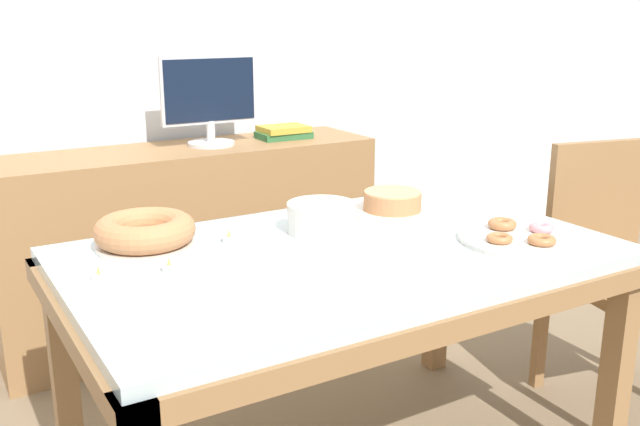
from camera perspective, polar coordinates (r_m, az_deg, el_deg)
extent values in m
cube|color=silver|center=(3.30, -12.91, 13.86)|extent=(8.00, 0.10, 2.60)
cube|color=silver|center=(2.02, 1.79, -3.35)|extent=(1.51, 0.92, 0.04)
cube|color=olive|center=(1.71, 9.71, -8.89)|extent=(1.55, 0.08, 0.06)
cube|color=olive|center=(2.40, -3.82, -1.52)|extent=(1.55, 0.08, 0.06)
cube|color=olive|center=(1.78, -18.78, -8.55)|extent=(0.08, 0.95, 0.06)
cube|color=olive|center=(2.49, 16.18, -1.47)|extent=(0.08, 0.95, 0.06)
cube|color=olive|center=(2.35, 22.58, -11.87)|extent=(0.07, 0.07, 0.68)
cube|color=olive|center=(2.30, -19.76, -12.28)|extent=(0.07, 0.07, 0.68)
cube|color=olive|center=(2.86, 9.35, -5.89)|extent=(0.07, 0.07, 0.68)
cube|color=olive|center=(2.74, 23.19, -5.10)|extent=(0.50, 0.50, 0.04)
cube|color=olive|center=(2.80, 21.19, 0.84)|extent=(0.40, 0.12, 0.45)
cube|color=olive|center=(2.58, 22.16, -12.15)|extent=(0.05, 0.05, 0.45)
cube|color=olive|center=(2.85, 17.22, -9.03)|extent=(0.05, 0.05, 0.45)
cube|color=olive|center=(3.07, 23.07, -7.75)|extent=(0.05, 0.05, 0.45)
cube|color=olive|center=(3.17, -10.25, -2.31)|extent=(1.63, 0.44, 0.84)
cylinder|color=silver|center=(3.10, -8.69, 5.52)|extent=(0.20, 0.20, 0.02)
cylinder|color=silver|center=(3.09, -8.73, 6.48)|extent=(0.04, 0.04, 0.09)
cube|color=silver|center=(3.07, -8.87, 9.71)|extent=(0.42, 0.02, 0.28)
cube|color=black|center=(3.06, -8.78, 9.69)|extent=(0.40, 0.00, 0.26)
cube|color=#2D6638|center=(3.25, -2.92, 6.25)|extent=(0.24, 0.15, 0.03)
cube|color=#B29933|center=(3.24, -2.93, 6.74)|extent=(0.21, 0.16, 0.03)
cylinder|color=silver|center=(2.38, 5.79, 0.13)|extent=(0.28, 0.28, 0.01)
cylinder|color=#BC7A4C|center=(2.37, 5.81, 0.93)|extent=(0.19, 0.19, 0.06)
cylinder|color=#EDA16C|center=(2.36, 5.83, 1.67)|extent=(0.19, 0.19, 0.01)
cylinder|color=silver|center=(2.08, -13.75, -2.53)|extent=(0.28, 0.28, 0.01)
torus|color=#BC7A4C|center=(2.07, -13.83, -1.34)|extent=(0.28, 0.28, 0.08)
cylinder|color=silver|center=(2.16, 15.93, -1.99)|extent=(0.38, 0.38, 0.01)
torus|color=pink|center=(2.22, 17.28, -1.12)|extent=(0.07, 0.07, 0.02)
torus|color=#B27042|center=(2.22, 14.37, -0.86)|extent=(0.09, 0.09, 0.03)
torus|color=#B27042|center=(2.09, 14.17, -1.98)|extent=(0.07, 0.07, 0.02)
torus|color=#B27042|center=(2.10, 17.32, -2.07)|extent=(0.08, 0.08, 0.02)
cylinder|color=silver|center=(2.17, 0.12, -1.36)|extent=(0.21, 0.21, 0.01)
cylinder|color=silver|center=(2.17, 0.12, -1.11)|extent=(0.21, 0.21, 0.01)
cylinder|color=silver|center=(2.16, 0.12, -0.86)|extent=(0.21, 0.21, 0.01)
cylinder|color=silver|center=(2.16, 0.12, -0.60)|extent=(0.21, 0.21, 0.01)
cylinder|color=silver|center=(2.16, 0.12, -0.35)|extent=(0.21, 0.21, 0.01)
cylinder|color=silver|center=(2.15, 0.12, -0.09)|extent=(0.21, 0.21, 0.01)
cylinder|color=silver|center=(2.15, 0.12, 0.16)|extent=(0.21, 0.21, 0.01)
cylinder|color=silver|center=(2.15, 0.12, 0.42)|extent=(0.21, 0.21, 0.01)
cylinder|color=silver|center=(2.15, 0.12, 0.68)|extent=(0.21, 0.21, 0.01)
cylinder|color=silver|center=(2.09, -7.29, -2.07)|extent=(0.04, 0.04, 0.02)
cylinder|color=white|center=(2.09, -7.29, -1.92)|extent=(0.03, 0.03, 0.00)
cone|color=#F9B74C|center=(2.08, -7.30, -1.58)|extent=(0.01, 0.01, 0.02)
cylinder|color=silver|center=(1.86, -17.27, -4.90)|extent=(0.04, 0.04, 0.02)
cylinder|color=white|center=(1.86, -17.29, -4.73)|extent=(0.03, 0.03, 0.00)
cone|color=#F9B74C|center=(1.86, -17.32, -4.35)|extent=(0.01, 0.01, 0.02)
cylinder|color=silver|center=(1.88, -11.97, -4.30)|extent=(0.04, 0.04, 0.02)
cylinder|color=white|center=(1.88, -11.98, -4.13)|extent=(0.03, 0.03, 0.00)
cone|color=#F9B74C|center=(1.88, -12.00, -3.76)|extent=(0.01, 0.01, 0.02)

